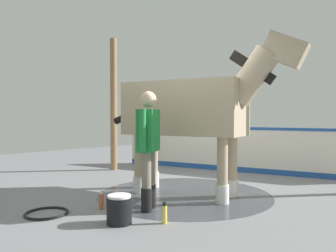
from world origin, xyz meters
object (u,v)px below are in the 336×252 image
(handler, at_px, (148,142))
(bottle_spray, at_px, (101,200))
(horse, at_px, (191,110))
(hose_coil, at_px, (47,213))
(wash_bucket, at_px, (119,209))
(bottle_shampoo, at_px, (164,214))

(handler, xyz_separation_m, bottle_spray, (-0.45, 0.48, -0.81))
(horse, height_order, hose_coil, horse)
(handler, height_order, wash_bucket, handler)
(handler, relative_size, bottle_spray, 6.32)
(handler, relative_size, hose_coil, 2.89)
(handler, distance_m, wash_bucket, 1.01)
(horse, height_order, handler, horse)
(wash_bucket, bearing_deg, bottle_spray, 74.44)
(horse, distance_m, hose_coil, 2.61)
(bottle_shampoo, distance_m, bottle_spray, 1.08)
(handler, bearing_deg, bottle_shampoo, 122.62)
(horse, bearing_deg, handler, -99.93)
(handler, relative_size, bottle_shampoo, 6.30)
(wash_bucket, relative_size, bottle_shampoo, 1.35)
(horse, bearing_deg, bottle_shampoo, -78.34)
(bottle_shampoo, bearing_deg, handler, 66.93)
(horse, bearing_deg, hose_coil, -123.86)
(wash_bucket, relative_size, hose_coil, 0.62)
(wash_bucket, xyz_separation_m, hose_coil, (-0.46, 0.97, -0.15))
(bottle_shampoo, distance_m, hose_coil, 1.59)
(bottle_shampoo, xyz_separation_m, bottle_spray, (-0.20, 1.06, -0.00))
(bottle_shampoo, height_order, hose_coil, bottle_shampoo)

